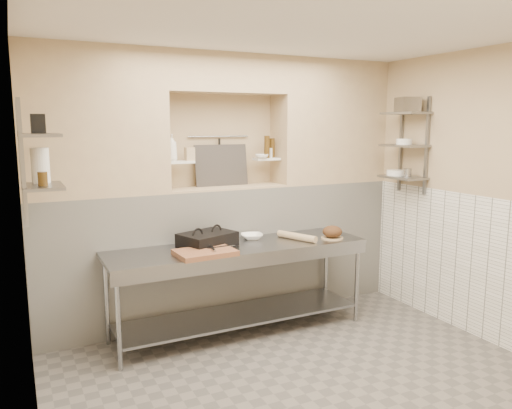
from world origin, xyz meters
TOP-DOWN VIEW (x-y plane):
  - floor at (0.00, 0.00)m, footprint 4.00×3.90m
  - ceiling at (0.00, 0.00)m, footprint 4.00×3.90m
  - wall_left at (-2.05, 0.00)m, footprint 0.10×3.90m
  - wall_right at (2.05, 0.00)m, footprint 0.10×3.90m
  - wall_back at (0.00, 2.00)m, footprint 4.00×0.10m
  - backwall_lower at (0.00, 1.75)m, footprint 4.00×0.40m
  - alcove_sill at (0.00, 1.75)m, footprint 1.30×0.40m
  - backwall_pillar_left at (-1.33, 1.75)m, footprint 1.35×0.40m
  - backwall_pillar_right at (1.33, 1.75)m, footprint 1.35×0.40m
  - backwall_header at (0.00, 1.75)m, footprint 1.30×0.40m
  - wainscot_left at (-1.99, 0.00)m, footprint 0.02×3.90m
  - wainscot_right at (1.99, 0.00)m, footprint 0.02×3.90m
  - alcove_shelf_left at (-0.50, 1.75)m, footprint 0.28×0.16m
  - alcove_shelf_right at (0.50, 1.75)m, footprint 0.28×0.16m
  - utensil_rail at (0.00, 1.92)m, footprint 0.70×0.02m
  - hanging_steel at (0.00, 1.90)m, footprint 0.02×0.02m
  - splash_panel at (0.00, 1.85)m, footprint 0.60×0.08m
  - shelf_rail_left_a at (-1.98, 1.25)m, footprint 0.03×0.03m
  - shelf_rail_left_b at (-1.98, 0.85)m, footprint 0.03×0.03m
  - wall_shelf_left_lower at (-1.84, 1.05)m, footprint 0.30×0.50m
  - wall_shelf_left_upper at (-1.84, 1.05)m, footprint 0.30×0.50m
  - shelf_rail_right_a at (1.98, 1.25)m, footprint 0.03×0.03m
  - shelf_rail_right_b at (1.98, 0.85)m, footprint 0.03×0.03m
  - wall_shelf_right_lower at (1.84, 1.05)m, footprint 0.30×0.50m
  - wall_shelf_right_mid at (1.84, 1.05)m, footprint 0.30×0.50m
  - wall_shelf_right_upper at (1.84, 1.05)m, footprint 0.30×0.50m
  - prep_table at (-0.09, 1.18)m, footprint 2.60×0.70m
  - panini_press at (-0.38, 1.29)m, footprint 0.60×0.52m
  - cutting_board at (-0.52, 1.00)m, footprint 0.55×0.40m
  - knife_blade at (-0.34, 1.05)m, footprint 0.28×0.05m
  - tongs at (-0.44, 1.02)m, footprint 0.07×0.27m
  - mixing_bowl at (0.15, 1.39)m, footprint 0.28×0.28m
  - rolling_pin at (0.55, 1.15)m, footprint 0.25×0.46m
  - bread_board at (0.91, 1.04)m, footprint 0.23×0.23m
  - bread_loaf at (0.91, 1.04)m, footprint 0.20×0.20m
  - bottle_soap at (-0.59, 1.72)m, footprint 0.13×0.13m
  - jar_alcove at (-0.40, 1.74)m, footprint 0.09×0.09m
  - bowl_alcove at (0.41, 1.70)m, footprint 0.16×0.16m
  - condiment_a at (0.58, 1.78)m, footprint 0.06×0.06m
  - condiment_b at (0.50, 1.73)m, footprint 0.06×0.06m
  - condiment_c at (0.58, 1.78)m, footprint 0.06×0.06m
  - jug_left at (-1.84, 1.20)m, footprint 0.14×0.14m
  - jar_left at (-1.84, 0.98)m, footprint 0.07×0.07m
  - box_left_upper at (-1.84, 1.12)m, footprint 0.11×0.11m
  - bowl_right at (1.84, 1.16)m, footprint 0.20×0.20m
  - canister_right at (1.84, 0.98)m, footprint 0.09×0.09m
  - bowl_right_mid at (1.84, 1.05)m, footprint 0.17×0.17m
  - basket_right at (1.84, 1.03)m, footprint 0.27×0.30m

SIDE VIEW (x-z plane):
  - floor at x=0.00m, z-range -0.10..0.00m
  - prep_table at x=-0.09m, z-range 0.19..1.09m
  - backwall_lower at x=0.00m, z-range 0.00..1.40m
  - wainscot_left at x=-1.99m, z-range 0.00..1.40m
  - wainscot_right at x=1.99m, z-range 0.00..1.40m
  - bread_board at x=0.91m, z-range 0.90..0.91m
  - cutting_board at x=-0.52m, z-range 0.90..0.95m
  - mixing_bowl at x=0.15m, z-range 0.90..0.96m
  - rolling_pin at x=0.55m, z-range 0.90..0.97m
  - knife_blade at x=-0.34m, z-range 0.95..0.95m
  - tongs at x=-0.44m, z-range 0.95..0.97m
  - panini_press at x=-0.38m, z-range 0.90..1.04m
  - bread_loaf at x=0.91m, z-range 0.91..1.04m
  - wall_left at x=-2.05m, z-range 0.00..2.80m
  - wall_right at x=2.05m, z-range 0.00..2.80m
  - wall_back at x=0.00m, z-range 0.00..2.80m
  - alcove_sill at x=0.00m, z-range 1.40..1.42m
  - wall_shelf_right_lower at x=1.84m, z-range 1.49..1.51m
  - bowl_right at x=1.84m, z-range 1.51..1.57m
  - canister_right at x=1.84m, z-range 1.51..1.60m
  - wall_shelf_left_lower at x=-1.84m, z-range 1.59..1.61m
  - splash_panel at x=0.00m, z-range 1.42..1.86m
  - jar_left at x=-1.84m, z-range 1.61..1.72m
  - alcove_shelf_left at x=-0.50m, z-range 1.69..1.71m
  - alcove_shelf_right at x=0.50m, z-range 1.69..1.71m
  - bowl_alcove at x=0.41m, z-range 1.71..1.76m
  - jug_left at x=-1.84m, z-range 1.61..1.90m
  - condiment_c at x=0.58m, z-range 1.71..1.82m
  - jar_alcove at x=-0.40m, z-range 1.71..1.85m
  - hanging_steel at x=0.00m, z-range 1.63..1.93m
  - shelf_rail_left_a at x=-1.98m, z-range 1.33..2.27m
  - shelf_rail_left_b at x=-1.98m, z-range 1.33..2.27m
  - condiment_a at x=0.58m, z-range 1.71..1.93m
  - condiment_b at x=0.50m, z-range 1.71..1.96m
  - bottle_soap at x=-0.59m, z-range 1.71..1.99m
  - shelf_rail_right_a at x=1.98m, z-range 1.33..2.38m
  - shelf_rail_right_b at x=1.98m, z-range 1.33..2.38m
  - wall_shelf_right_mid at x=1.84m, z-range 1.84..1.86m
  - bowl_right_mid at x=1.84m, z-range 1.86..1.93m
  - utensil_rail at x=0.00m, z-range 1.94..1.96m
  - wall_shelf_left_upper at x=-1.84m, z-range 1.99..2.01m
  - box_left_upper at x=-1.84m, z-range 2.01..2.16m
  - backwall_pillar_left at x=-1.33m, z-range 1.40..2.80m
  - backwall_pillar_right at x=1.33m, z-range 1.40..2.80m
  - wall_shelf_right_upper at x=1.84m, z-range 2.19..2.21m
  - basket_right at x=1.84m, z-range 2.21..2.37m
  - backwall_header at x=0.00m, z-range 2.40..2.80m
  - ceiling at x=0.00m, z-range 2.80..2.90m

